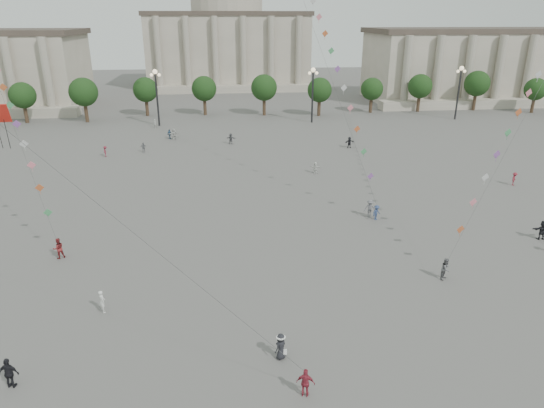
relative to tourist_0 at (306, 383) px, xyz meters
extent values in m
plane|color=#52504D|center=(-0.90, 3.87, -0.89)|extent=(360.00, 360.00, 0.00)
cube|color=#9E9785|center=(74.10, 98.87, 7.11)|extent=(80.00, 22.00, 16.00)
cube|color=#453A32|center=(74.10, 98.87, 15.71)|extent=(81.60, 22.44, 1.20)
cube|color=#9E9785|center=(-0.90, 133.87, 9.11)|extent=(46.00, 30.00, 20.00)
cube|color=#453A32|center=(-0.90, 133.87, 19.71)|extent=(46.92, 30.60, 1.20)
cube|color=#9E9785|center=(-0.90, 116.87, 0.11)|extent=(48.30, 4.00, 2.00)
cylinder|color=#9E9785|center=(-0.90, 133.87, 21.61)|extent=(21.00, 21.00, 5.00)
cylinder|color=#35261A|center=(-42.90, 81.87, 0.87)|extent=(0.70, 0.70, 3.52)
sphere|color=black|center=(-42.90, 81.87, 4.55)|extent=(5.12, 5.12, 5.12)
cylinder|color=#35261A|center=(-30.90, 81.87, 0.87)|extent=(0.70, 0.70, 3.52)
sphere|color=black|center=(-30.90, 81.87, 4.55)|extent=(5.12, 5.12, 5.12)
cylinder|color=#35261A|center=(-18.90, 81.87, 0.87)|extent=(0.70, 0.70, 3.52)
sphere|color=black|center=(-18.90, 81.87, 4.55)|extent=(5.12, 5.12, 5.12)
cylinder|color=#35261A|center=(-6.90, 81.87, 0.87)|extent=(0.70, 0.70, 3.52)
sphere|color=black|center=(-6.90, 81.87, 4.55)|extent=(5.12, 5.12, 5.12)
cylinder|color=#35261A|center=(5.10, 81.87, 0.87)|extent=(0.70, 0.70, 3.52)
sphere|color=black|center=(5.10, 81.87, 4.55)|extent=(5.12, 5.12, 5.12)
cylinder|color=#35261A|center=(17.10, 81.87, 0.87)|extent=(0.70, 0.70, 3.52)
sphere|color=black|center=(17.10, 81.87, 4.55)|extent=(5.12, 5.12, 5.12)
cylinder|color=#35261A|center=(29.10, 81.87, 0.87)|extent=(0.70, 0.70, 3.52)
sphere|color=black|center=(29.10, 81.87, 4.55)|extent=(5.12, 5.12, 5.12)
cylinder|color=#35261A|center=(41.10, 81.87, 0.87)|extent=(0.70, 0.70, 3.52)
sphere|color=black|center=(41.10, 81.87, 4.55)|extent=(5.12, 5.12, 5.12)
cylinder|color=#35261A|center=(53.10, 81.87, 0.87)|extent=(0.70, 0.70, 3.52)
sphere|color=black|center=(53.10, 81.87, 4.55)|extent=(5.12, 5.12, 5.12)
cylinder|color=#35261A|center=(65.10, 81.87, 0.87)|extent=(0.70, 0.70, 3.52)
sphere|color=black|center=(65.10, 81.87, 4.55)|extent=(5.12, 5.12, 5.12)
cylinder|color=#262628|center=(-15.90, 73.87, 4.11)|extent=(0.36, 0.36, 10.00)
sphere|color=#FFE5B2|center=(-15.90, 73.87, 9.31)|extent=(0.90, 0.90, 0.90)
sphere|color=#FFE5B2|center=(-16.60, 73.87, 8.71)|extent=(0.60, 0.60, 0.60)
sphere|color=#FFE5B2|center=(-15.20, 73.87, 8.71)|extent=(0.60, 0.60, 0.60)
cylinder|color=#262628|center=(14.10, 73.87, 4.11)|extent=(0.36, 0.36, 10.00)
sphere|color=#FFE5B2|center=(14.10, 73.87, 9.31)|extent=(0.90, 0.90, 0.90)
sphere|color=#FFE5B2|center=(13.40, 73.87, 8.71)|extent=(0.60, 0.60, 0.60)
sphere|color=#FFE5B2|center=(14.80, 73.87, 8.71)|extent=(0.60, 0.60, 0.60)
cylinder|color=#262628|center=(44.10, 73.87, 4.11)|extent=(0.36, 0.36, 10.00)
sphere|color=#FFE5B2|center=(44.10, 73.87, 9.31)|extent=(0.90, 0.90, 0.90)
sphere|color=#FFE5B2|center=(43.40, 73.87, 8.71)|extent=(0.60, 0.60, 0.60)
sphere|color=#FFE5B2|center=(44.80, 73.87, 8.71)|extent=(0.60, 0.60, 0.60)
imported|color=#37587D|center=(-12.95, 62.77, -0.06)|extent=(0.95, 0.98, 1.65)
imported|color=black|center=(25.78, 17.75, 0.05)|extent=(1.76, 0.64, 1.87)
imported|color=#B9B9B4|center=(-12.13, 62.05, 0.07)|extent=(1.84, 1.27, 1.91)
imported|color=slate|center=(11.18, 24.88, 0.07)|extent=(1.31, 0.84, 1.92)
imported|color=silver|center=(8.39, 40.59, -0.11)|extent=(1.50, 1.00, 1.55)
imported|color=maroon|center=(32.22, 32.97, -0.05)|extent=(1.17, 1.22, 1.67)
imported|color=black|center=(16.45, 53.42, 0.00)|extent=(1.72, 0.87, 1.78)
imported|color=#B3B3AE|center=(-16.43, 71.87, -0.06)|extent=(0.63, 0.72, 1.66)
imported|color=#5B5B5F|center=(-2.49, 57.93, 0.01)|extent=(1.74, 1.07, 1.79)
imported|color=silver|center=(-13.01, 9.71, -0.03)|extent=(0.64, 0.74, 1.72)
imported|color=slate|center=(-16.17, 53.95, -0.08)|extent=(1.00, 0.56, 1.61)
imported|color=maroon|center=(-21.56, 52.24, -0.08)|extent=(0.79, 1.13, 1.61)
imported|color=#9C2A3A|center=(0.00, 0.00, 0.00)|extent=(1.12, 0.74, 1.77)
imported|color=black|center=(-16.58, 2.47, 0.08)|extent=(1.21, 0.68, 1.94)
imported|color=maroon|center=(-18.60, 18.64, 0.06)|extent=(1.16, 1.09, 1.89)
imported|color=navy|center=(11.64, 24.06, -0.09)|extent=(1.19, 1.07, 1.60)
imported|color=#57575B|center=(13.41, 11.56, 0.02)|extent=(1.12, 1.10, 1.82)
imported|color=black|center=(-0.97, 3.31, -0.01)|extent=(1.00, 0.99, 1.75)
cone|color=white|center=(-0.97, 3.31, 0.73)|extent=(0.52, 0.52, 0.14)
cylinder|color=white|center=(-0.97, 3.31, 0.67)|extent=(0.60, 0.60, 0.02)
cube|color=white|center=(-0.72, 3.16, -0.34)|extent=(0.22, 0.10, 0.35)
cylinder|color=#3F3F3F|center=(-8.12, 2.80, 7.45)|extent=(0.02, 0.02, 21.83)
cube|color=#45955C|center=(-19.46, 20.03, 2.91)|extent=(0.76, 0.25, 0.76)
cube|color=#C0592D|center=(-20.31, 21.42, 4.76)|extent=(0.76, 0.25, 0.76)
cube|color=#DE7585|center=(-21.17, 22.81, 6.46)|extent=(0.76, 0.25, 0.76)
cube|color=silver|center=(-22.02, 24.21, 8.09)|extent=(0.76, 0.25, 0.76)
cube|color=#8850A0|center=(-22.88, 25.60, 9.65)|extent=(0.76, 0.25, 0.76)
cube|color=#45955C|center=(-23.73, 26.99, 11.16)|extent=(0.76, 0.25, 0.76)
cube|color=#C0592D|center=(-24.59, 28.39, 12.64)|extent=(0.76, 0.25, 0.76)
cube|color=#8850A0|center=(11.18, 25.50, 3.43)|extent=(0.76, 0.25, 0.76)
cube|color=#45955C|center=(10.73, 26.95, 5.70)|extent=(0.76, 0.25, 0.76)
cube|color=#C0592D|center=(10.27, 28.39, 7.79)|extent=(0.76, 0.25, 0.76)
cube|color=#DE7585|center=(9.81, 29.83, 9.78)|extent=(0.76, 0.25, 0.76)
cube|color=silver|center=(9.35, 31.28, 11.69)|extent=(0.76, 0.25, 0.76)
cube|color=#8850A0|center=(8.89, 32.72, 13.55)|extent=(0.76, 0.25, 0.76)
cube|color=#45955C|center=(8.43, 34.16, 15.36)|extent=(0.76, 0.25, 0.76)
cube|color=#C0592D|center=(7.97, 35.60, 17.13)|extent=(0.76, 0.25, 0.76)
cube|color=#DE7585|center=(7.51, 37.05, 18.87)|extent=(0.76, 0.25, 0.76)
cube|color=silver|center=(7.05, 38.49, 20.58)|extent=(0.76, 0.25, 0.76)
cube|color=#C0592D|center=(14.81, 12.74, 2.91)|extent=(0.76, 0.25, 0.76)
cube|color=#DE7585|center=(16.20, 13.92, 4.75)|extent=(0.76, 0.25, 0.76)
cube|color=silver|center=(17.60, 15.10, 6.45)|extent=(0.76, 0.25, 0.76)
cube|color=#8850A0|center=(19.00, 16.28, 8.06)|extent=(0.76, 0.25, 0.76)
cube|color=#45955C|center=(20.40, 17.46, 9.62)|extent=(0.76, 0.25, 0.76)
cube|color=#C0592D|center=(21.80, 18.64, 11.13)|extent=(0.76, 0.25, 0.76)
cube|color=#DE7585|center=(23.19, 19.82, 12.60)|extent=(0.76, 0.25, 0.76)
cube|color=silver|center=(24.59, 21.00, 14.04)|extent=(0.76, 0.25, 0.76)
camera|label=1|loc=(-4.15, -21.07, 18.92)|focal=32.00mm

